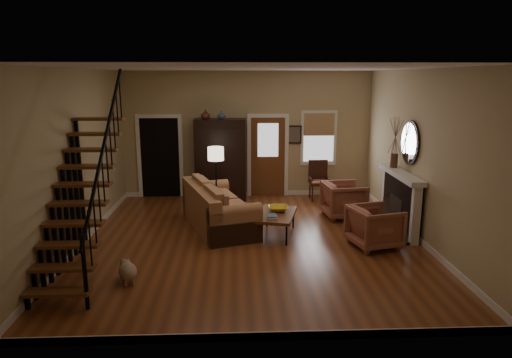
{
  "coord_description": "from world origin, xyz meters",
  "views": [
    {
      "loc": [
        -0.29,
        -8.47,
        3.15
      ],
      "look_at": [
        0.1,
        0.4,
        1.15
      ],
      "focal_mm": 32.0,
      "sensor_mm": 36.0,
      "label": 1
    }
  ],
  "objects_px": {
    "sofa": "(219,207)",
    "side_chair": "(319,181)",
    "coffee_table": "(276,224)",
    "floor_lamp": "(216,181)",
    "armchair_right": "(344,200)",
    "armoire": "(220,160)",
    "armchair_left": "(375,227)"
  },
  "relations": [
    {
      "from": "armoire",
      "to": "armchair_right",
      "type": "relative_size",
      "value": 2.35
    },
    {
      "from": "coffee_table",
      "to": "armchair_right",
      "type": "xyz_separation_m",
      "value": [
        1.65,
        1.15,
        0.17
      ]
    },
    {
      "from": "armoire",
      "to": "side_chair",
      "type": "height_order",
      "value": "armoire"
    },
    {
      "from": "armoire",
      "to": "armchair_left",
      "type": "bearing_deg",
      "value": -49.91
    },
    {
      "from": "floor_lamp",
      "to": "side_chair",
      "type": "relative_size",
      "value": 1.56
    },
    {
      "from": "coffee_table",
      "to": "armoire",
      "type": "bearing_deg",
      "value": 112.75
    },
    {
      "from": "coffee_table",
      "to": "armchair_left",
      "type": "height_order",
      "value": "armchair_left"
    },
    {
      "from": "armchair_left",
      "to": "coffee_table",
      "type": "bearing_deg",
      "value": 54.22
    },
    {
      "from": "sofa",
      "to": "floor_lamp",
      "type": "distance_m",
      "value": 1.02
    },
    {
      "from": "armchair_left",
      "to": "floor_lamp",
      "type": "relative_size",
      "value": 0.54
    },
    {
      "from": "armoire",
      "to": "coffee_table",
      "type": "xyz_separation_m",
      "value": [
        1.2,
        -2.87,
        -0.82
      ]
    },
    {
      "from": "sofa",
      "to": "coffee_table",
      "type": "xyz_separation_m",
      "value": [
        1.17,
        -0.53,
        -0.22
      ]
    },
    {
      "from": "armchair_right",
      "to": "side_chair",
      "type": "relative_size",
      "value": 0.88
    },
    {
      "from": "armoire",
      "to": "armchair_left",
      "type": "height_order",
      "value": "armoire"
    },
    {
      "from": "floor_lamp",
      "to": "side_chair",
      "type": "height_order",
      "value": "floor_lamp"
    },
    {
      "from": "floor_lamp",
      "to": "coffee_table",
      "type": "bearing_deg",
      "value": -49.75
    },
    {
      "from": "sofa",
      "to": "armchair_right",
      "type": "xyz_separation_m",
      "value": [
        2.81,
        0.62,
        -0.04
      ]
    },
    {
      "from": "coffee_table",
      "to": "floor_lamp",
      "type": "distance_m",
      "value": 2.03
    },
    {
      "from": "sofa",
      "to": "floor_lamp",
      "type": "height_order",
      "value": "floor_lamp"
    },
    {
      "from": "sofa",
      "to": "floor_lamp",
      "type": "relative_size",
      "value": 1.52
    },
    {
      "from": "coffee_table",
      "to": "floor_lamp",
      "type": "bearing_deg",
      "value": 130.25
    },
    {
      "from": "armchair_right",
      "to": "armchair_left",
      "type": "bearing_deg",
      "value": 178.08
    },
    {
      "from": "armchair_right",
      "to": "side_chair",
      "type": "distance_m",
      "value": 1.55
    },
    {
      "from": "side_chair",
      "to": "coffee_table",
      "type": "bearing_deg",
      "value": -116.83
    },
    {
      "from": "sofa",
      "to": "side_chair",
      "type": "bearing_deg",
      "value": 22.18
    },
    {
      "from": "coffee_table",
      "to": "side_chair",
      "type": "relative_size",
      "value": 1.19
    },
    {
      "from": "sofa",
      "to": "coffee_table",
      "type": "relative_size",
      "value": 1.99
    },
    {
      "from": "armchair_right",
      "to": "side_chair",
      "type": "bearing_deg",
      "value": 4.43
    },
    {
      "from": "coffee_table",
      "to": "armchair_right",
      "type": "height_order",
      "value": "armchair_right"
    },
    {
      "from": "armoire",
      "to": "side_chair",
      "type": "relative_size",
      "value": 2.06
    },
    {
      "from": "coffee_table",
      "to": "sofa",
      "type": "bearing_deg",
      "value": 155.73
    },
    {
      "from": "armchair_right",
      "to": "armoire",
      "type": "bearing_deg",
      "value": 52.26
    }
  ]
}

